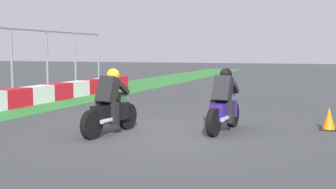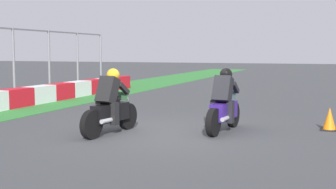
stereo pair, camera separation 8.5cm
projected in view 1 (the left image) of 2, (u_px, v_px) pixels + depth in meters
name	position (u px, v px, depth m)	size (l,w,h in m)	color
ground_plane	(165.00, 133.00, 10.23)	(120.00, 120.00, 0.00)	#3D3F42
rider_lane_a	(224.00, 105.00, 10.39)	(2.04, 0.57, 1.51)	black
rider_lane_b	(110.00, 107.00, 10.08)	(2.04, 0.59, 1.51)	black
traffic_cone	(329.00, 120.00, 10.61)	(0.40, 0.40, 0.55)	black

